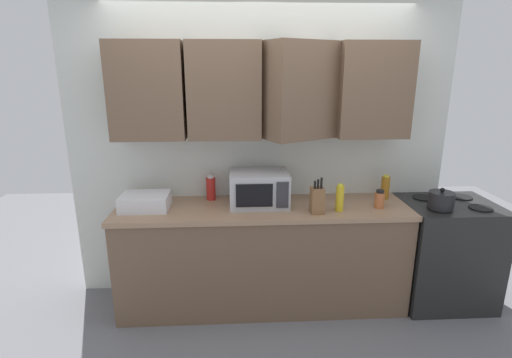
{
  "coord_description": "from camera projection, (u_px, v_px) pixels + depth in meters",
  "views": [
    {
      "loc": [
        -0.22,
        -3.3,
        1.99
      ],
      "look_at": [
        -0.05,
        -0.25,
        1.12
      ],
      "focal_mm": 27.18,
      "sensor_mm": 36.0,
      "label": 1
    }
  ],
  "objects": [
    {
      "name": "knife_block",
      "position": [
        317.0,
        200.0,
        3.03
      ],
      "size": [
        0.1,
        0.12,
        0.29
      ],
      "color": "brown",
      "rests_on": "counter_run"
    },
    {
      "name": "bottle_amber_vinegar",
      "position": [
        385.0,
        187.0,
        3.36
      ],
      "size": [
        0.07,
        0.07,
        0.21
      ],
      "color": "#AD701E",
      "rests_on": "counter_run"
    },
    {
      "name": "ground_plane",
      "position": [
        269.0,
        358.0,
        2.77
      ],
      "size": [
        8.0,
        8.0,
        0.0
      ],
      "primitive_type": "plane",
      "color": "slate"
    },
    {
      "name": "wall_back_with_cabinets",
      "position": [
        261.0,
        121.0,
        3.23
      ],
      "size": [
        3.28,
        0.56,
        2.6
      ],
      "color": "silver",
      "rests_on": "ground_plane"
    },
    {
      "name": "microwave",
      "position": [
        259.0,
        189.0,
        3.2
      ],
      "size": [
        0.48,
        0.37,
        0.28
      ],
      "color": "#B7B7BC",
      "rests_on": "counter_run"
    },
    {
      "name": "bottle_spice_jar",
      "position": [
        379.0,
        199.0,
        3.14
      ],
      "size": [
        0.08,
        0.08,
        0.15
      ],
      "color": "#BC6638",
      "rests_on": "counter_run"
    },
    {
      "name": "kettle",
      "position": [
        441.0,
        200.0,
        3.09
      ],
      "size": [
        0.2,
        0.2,
        0.17
      ],
      "color": "black",
      "rests_on": "stove_range"
    },
    {
      "name": "stove_range",
      "position": [
        444.0,
        252.0,
        3.38
      ],
      "size": [
        0.76,
        0.64,
        0.91
      ],
      "color": "black",
      "rests_on": "ground_plane"
    },
    {
      "name": "dish_rack",
      "position": [
        145.0,
        201.0,
        3.13
      ],
      "size": [
        0.38,
        0.3,
        0.12
      ],
      "primitive_type": "cube",
      "color": "silver",
      "rests_on": "counter_run"
    },
    {
      "name": "bottle_red_sauce",
      "position": [
        211.0,
        188.0,
        3.33
      ],
      "size": [
        0.08,
        0.08,
        0.22
      ],
      "color": "red",
      "rests_on": "counter_run"
    },
    {
      "name": "bottle_yellow_mustard",
      "position": [
        340.0,
        198.0,
        3.07
      ],
      "size": [
        0.06,
        0.06,
        0.22
      ],
      "color": "gold",
      "rests_on": "counter_run"
    },
    {
      "name": "counter_run",
      "position": [
        262.0,
        255.0,
        3.32
      ],
      "size": [
        2.41,
        0.63,
        0.9
      ],
      "color": "brown",
      "rests_on": "ground_plane"
    }
  ]
}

